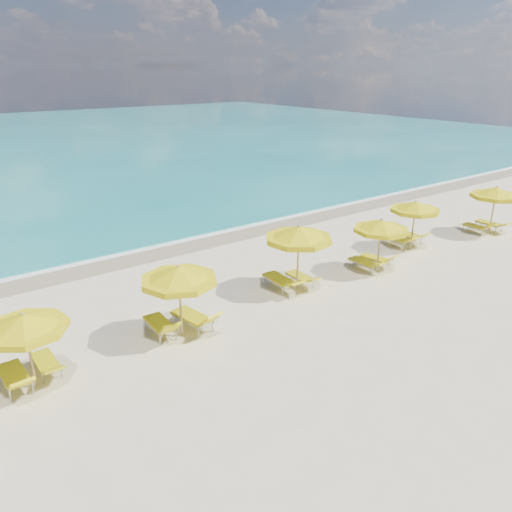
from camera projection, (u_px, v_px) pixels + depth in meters
ground_plane at (280, 298)px, 18.46m from camera, size 120.00×120.00×0.00m
ocean at (3, 144)px, 54.45m from camera, size 120.00×80.00×0.30m
wet_sand_band at (183, 244)px, 24.00m from camera, size 120.00×2.60×0.01m
foam_line at (175, 240)px, 24.60m from camera, size 120.00×1.20×0.03m
whitecap_near at (5, 219)px, 27.86m from camera, size 14.00×0.36×0.05m
whitecap_far at (171, 170)px, 40.91m from camera, size 18.00×0.30×0.05m
umbrella_1 at (24, 324)px, 12.69m from camera, size 2.63×2.63×2.22m
umbrella_2 at (179, 276)px, 15.14m from camera, size 2.51×2.51×2.43m
umbrella_3 at (299, 235)px, 18.42m from camera, size 3.11×3.11×2.58m
umbrella_4 at (381, 226)px, 20.21m from camera, size 2.65×2.65×2.29m
umbrella_5 at (415, 207)px, 22.88m from camera, size 2.44×2.44×2.30m
umbrella_6 at (496, 193)px, 24.83m from camera, size 2.83×2.83×2.47m
lounger_1_left at (15, 381)px, 13.22m from camera, size 0.69×1.88×0.83m
lounger_1_right at (47, 366)px, 13.92m from camera, size 0.58×1.71×0.64m
lounger_2_left at (161, 328)px, 15.85m from camera, size 0.69×1.82×0.87m
lounger_2_right at (193, 322)px, 16.23m from camera, size 0.98×2.04×0.93m
lounger_3_left at (280, 283)px, 19.11m from camera, size 0.75×2.02×0.73m
lounger_3_right at (300, 280)px, 19.52m from camera, size 0.64×1.70×0.63m
lounger_4_left at (364, 265)px, 20.94m from camera, size 0.57×1.71×0.66m
lounger_4_right at (376, 261)px, 21.37m from camera, size 0.83×1.69×0.72m
lounger_5_left at (397, 242)px, 23.64m from camera, size 0.81×1.99×0.82m
lounger_5_right at (408, 238)px, 24.20m from camera, size 0.83×2.00×0.78m
lounger_6_left at (476, 229)px, 25.61m from camera, size 0.58×1.57×0.75m
lounger_6_right at (489, 226)px, 26.04m from camera, size 0.68×1.80×0.64m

